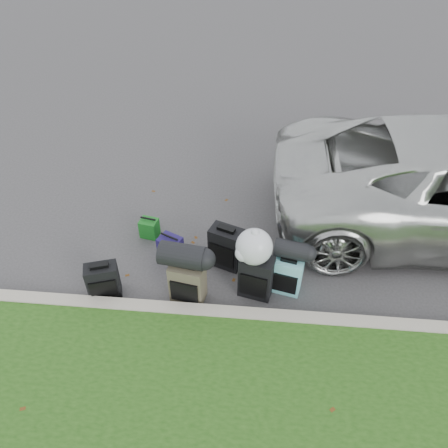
# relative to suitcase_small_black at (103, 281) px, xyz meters

# --- Properties ---
(ground) EXTENTS (120.00, 120.00, 0.00)m
(ground) POSITION_rel_suitcase_small_black_xyz_m (1.61, 0.74, -0.26)
(ground) COLOR #383535
(ground) RESTS_ON ground
(curb) EXTENTS (120.00, 0.18, 0.15)m
(curb) POSITION_rel_suitcase_small_black_xyz_m (1.61, -0.26, -0.19)
(curb) COLOR #9E937F
(curb) RESTS_ON ground
(suitcase_small_black) EXTENTS (0.47, 0.34, 0.52)m
(suitcase_small_black) POSITION_rel_suitcase_small_black_xyz_m (0.00, 0.00, 0.00)
(suitcase_small_black) COLOR black
(suitcase_small_black) RESTS_ON ground
(suitcase_large_black_left) EXTENTS (0.51, 0.41, 0.64)m
(suitcase_large_black_left) POSITION_rel_suitcase_small_black_xyz_m (1.56, 0.71, 0.06)
(suitcase_large_black_left) COLOR black
(suitcase_large_black_left) RESTS_ON ground
(suitcase_olive) EXTENTS (0.48, 0.35, 0.60)m
(suitcase_olive) POSITION_rel_suitcase_small_black_xyz_m (1.12, 0.04, 0.04)
(suitcase_olive) COLOR #3F392A
(suitcase_olive) RESTS_ON ground
(suitcase_teal) EXTENTS (0.43, 0.31, 0.55)m
(suitcase_teal) POSITION_rel_suitcase_small_black_xyz_m (2.41, 0.30, 0.01)
(suitcase_teal) COLOR #58A1A2
(suitcase_teal) RESTS_ON ground
(suitcase_large_black_right) EXTENTS (0.48, 0.35, 0.64)m
(suitcase_large_black_right) POSITION_rel_suitcase_small_black_xyz_m (2.00, 0.20, 0.06)
(suitcase_large_black_right) COLOR black
(suitcase_large_black_right) RESTS_ON ground
(tote_green) EXTENTS (0.30, 0.26, 0.30)m
(tote_green) POSITION_rel_suitcase_small_black_xyz_m (0.34, 1.20, -0.11)
(tote_green) COLOR #16661B
(tote_green) RESTS_ON ground
(tote_navy) EXTENTS (0.39, 0.36, 0.34)m
(tote_navy) POSITION_rel_suitcase_small_black_xyz_m (0.74, 0.80, -0.09)
(tote_navy) COLOR #1E154B
(tote_navy) RESTS_ON ground
(duffel_left) EXTENTS (0.60, 0.38, 0.31)m
(duffel_left) POSITION_rel_suitcase_small_black_xyz_m (1.07, 0.07, 0.50)
(duffel_left) COLOR black
(duffel_left) RESTS_ON suitcase_olive
(duffel_right) EXTENTS (0.47, 0.32, 0.24)m
(duffel_right) POSITION_rel_suitcase_small_black_xyz_m (2.43, 0.38, 0.41)
(duffel_right) COLOR black
(duffel_right) RESTS_ON suitcase_teal
(trash_bag) EXTENTS (0.46, 0.46, 0.46)m
(trash_bag) POSITION_rel_suitcase_small_black_xyz_m (1.95, 0.18, 0.61)
(trash_bag) COLOR silver
(trash_bag) RESTS_ON suitcase_large_black_right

